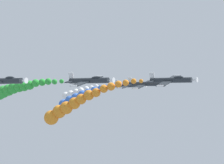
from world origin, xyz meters
TOP-DOWN VIEW (x-y plane):
  - airplane_lead at (0.51, 14.51)m, footprint 9.33×10.35m
  - smoke_trail_lead at (2.70, -8.88)m, footprint 5.74×23.77m
  - airplane_left_inner at (-11.96, 2.60)m, footprint 9.39×10.35m
  - smoke_trail_left_inner at (-11.69, -17.68)m, footprint 2.81×19.55m
  - airplane_right_inner at (12.22, 2.07)m, footprint 9.39×10.35m
  - smoke_trail_right_inner at (11.09, -19.44)m, footprint 4.05×21.46m
  - airplane_left_outer at (-25.76, -9.44)m, footprint 9.49×10.35m
  - smoke_trail_left_outer at (-26.00, -28.06)m, footprint 2.51×17.52m
  - airplane_right_outer at (24.98, -8.37)m, footprint 9.50×10.35m

SIDE VIEW (x-z plane):
  - smoke_trail_lead at x=2.70m, z-range 119.34..129.93m
  - smoke_trail_left_inner at x=-11.69m, z-range 122.59..129.86m
  - smoke_trail_left_outer at x=-26.00m, z-range 125.22..130.08m
  - smoke_trail_right_inner at x=11.09m, z-range 125.89..130.61m
  - airplane_right_outer at x=24.98m, z-range 128.25..131.03m
  - airplane_left_outer at x=-25.76m, z-range 128.23..131.05m
  - airplane_left_inner at x=-11.96m, z-range 128.14..131.24m
  - airplane_right_inner at x=12.22m, z-range 128.34..131.43m
  - airplane_lead at x=0.51m, z-range 128.47..131.69m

